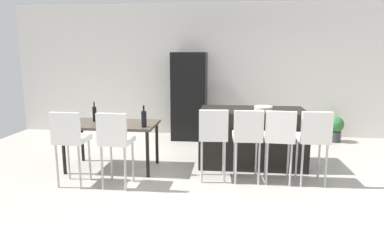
% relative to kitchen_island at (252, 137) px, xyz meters
% --- Properties ---
extents(ground_plane, '(10.00, 10.00, 0.00)m').
position_rel_kitchen_island_xyz_m(ground_plane, '(-0.26, -0.65, -0.46)').
color(ground_plane, '#ADA89E').
extents(back_wall, '(10.00, 0.12, 2.90)m').
position_rel_kitchen_island_xyz_m(back_wall, '(-0.26, 2.08, 0.99)').
color(back_wall, silver).
rests_on(back_wall, ground_plane).
extents(kitchen_island, '(1.68, 0.84, 0.92)m').
position_rel_kitchen_island_xyz_m(kitchen_island, '(0.00, 0.00, 0.00)').
color(kitchen_island, black).
rests_on(kitchen_island, ground_plane).
extents(bar_chair_left, '(0.43, 0.43, 1.05)m').
position_rel_kitchen_island_xyz_m(bar_chair_left, '(-0.60, -0.80, 0.24)').
color(bar_chair_left, white).
rests_on(bar_chair_left, ground_plane).
extents(bar_chair_middle, '(0.42, 0.42, 1.05)m').
position_rel_kitchen_island_xyz_m(bar_chair_middle, '(-0.12, -0.80, 0.24)').
color(bar_chair_middle, white).
rests_on(bar_chair_middle, ground_plane).
extents(bar_chair_right, '(0.42, 0.42, 1.05)m').
position_rel_kitchen_island_xyz_m(bar_chair_right, '(0.32, -0.80, 0.24)').
color(bar_chair_right, white).
rests_on(bar_chair_right, ground_plane).
extents(bar_chair_far, '(0.41, 0.41, 1.05)m').
position_rel_kitchen_island_xyz_m(bar_chair_far, '(0.78, -0.80, 0.24)').
color(bar_chair_far, white).
rests_on(bar_chair_far, ground_plane).
extents(dining_table, '(1.41, 0.76, 0.74)m').
position_rel_kitchen_island_xyz_m(dining_table, '(-2.20, -0.46, 0.21)').
color(dining_table, '#4C4238').
rests_on(dining_table, ground_plane).
extents(dining_chair_near, '(0.40, 0.40, 1.05)m').
position_rel_kitchen_island_xyz_m(dining_chair_near, '(-2.52, -1.21, 0.24)').
color(dining_chair_near, white).
rests_on(dining_chair_near, ground_plane).
extents(dining_chair_far, '(0.41, 0.41, 1.05)m').
position_rel_kitchen_island_xyz_m(dining_chair_far, '(-1.89, -1.21, 0.24)').
color(dining_chair_far, white).
rests_on(dining_chair_far, ground_plane).
extents(wine_bottle_end, '(0.08, 0.08, 0.32)m').
position_rel_kitchen_island_xyz_m(wine_bottle_end, '(-1.62, -0.69, 0.41)').
color(wine_bottle_end, black).
rests_on(wine_bottle_end, dining_table).
extents(wine_bottle_inner, '(0.06, 0.06, 0.31)m').
position_rel_kitchen_island_xyz_m(wine_bottle_inner, '(-2.51, -0.37, 0.40)').
color(wine_bottle_inner, black).
rests_on(wine_bottle_inner, dining_table).
extents(wine_glass_left, '(0.07, 0.07, 0.17)m').
position_rel_kitchen_island_xyz_m(wine_glass_left, '(-2.84, -0.38, 0.40)').
color(wine_glass_left, silver).
rests_on(wine_glass_left, dining_table).
extents(refrigerator, '(0.72, 0.68, 1.84)m').
position_rel_kitchen_island_xyz_m(refrigerator, '(-1.22, 1.64, 0.46)').
color(refrigerator, black).
rests_on(refrigerator, ground_plane).
extents(fruit_bowl, '(0.29, 0.29, 0.07)m').
position_rel_kitchen_island_xyz_m(fruit_bowl, '(0.16, -0.10, 0.50)').
color(fruit_bowl, beige).
rests_on(fruit_bowl, kitchen_island).
extents(potted_plant, '(0.33, 0.33, 0.54)m').
position_rel_kitchen_island_xyz_m(potted_plant, '(1.83, 1.63, -0.16)').
color(potted_plant, '#38383D').
rests_on(potted_plant, ground_plane).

